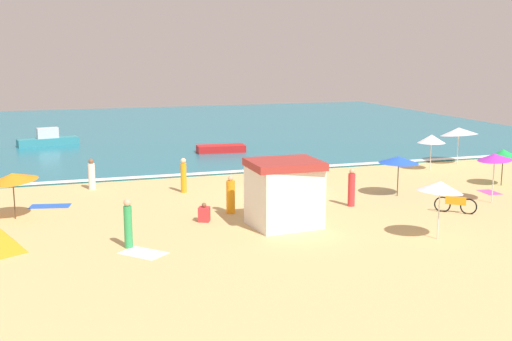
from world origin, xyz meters
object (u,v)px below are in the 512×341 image
beach_umbrella_5 (432,139)px  beach_umbrella_7 (399,160)px  beachgoer_5 (184,176)px  beachgoer_6 (204,214)px  beach_umbrella_2 (503,154)px  lifeguard_cabana (284,193)px  beachgoer_1 (231,196)px  beachgoer_4 (351,188)px  beach_umbrella_0 (13,177)px  small_boat_1 (221,149)px  beachgoer_7 (128,224)px  small_boat_0 (48,140)px  beach_umbrella_3 (459,131)px  beachgoer_0 (92,175)px  beach_umbrella_1 (495,157)px  parked_bicycle (455,204)px  beachgoer_2 (307,170)px  beach_umbrella_6 (440,187)px

beach_umbrella_5 → beach_umbrella_7: size_ratio=1.01×
beachgoer_5 → beachgoer_6: 5.74m
beach_umbrella_2 → beach_umbrella_7: (-6.47, -0.44, 0.10)m
lifeguard_cabana → beachgoer_1: 3.09m
beachgoer_4 → beachgoer_6: 7.06m
beach_umbrella_0 → beach_umbrella_5: (22.96, 4.17, 0.10)m
beachgoer_1 → small_boat_1: (3.81, 16.00, -0.43)m
beachgoer_4 → beachgoer_6: beachgoer_4 is taller
beach_umbrella_0 → beachgoer_7: (4.08, -5.56, -0.90)m
beachgoer_4 → small_boat_0: (-13.12, 23.40, -0.30)m
beach_umbrella_3 → beachgoer_7: 24.41m
beachgoer_1 → beachgoer_7: bearing=-143.2°
beach_umbrella_0 → beachgoer_0: 6.16m
beachgoer_0 → beach_umbrella_1: bearing=-26.6°
beachgoer_5 → small_boat_1: size_ratio=0.52×
beach_umbrella_7 → beachgoer_5: bearing=158.0°
beachgoer_5 → beachgoer_7: beachgoer_7 is taller
small_boat_0 → small_boat_1: 13.30m
beach_umbrella_2 → parked_bicycle: (-5.79, -4.20, -1.30)m
beach_umbrella_1 → beachgoer_7: 17.14m
beach_umbrella_1 → beach_umbrella_7: bearing=142.2°
beachgoer_5 → beachgoer_7: size_ratio=0.97×
beachgoer_1 → beachgoer_6: 1.78m
beach_umbrella_1 → beach_umbrella_5: size_ratio=1.11×
beach_umbrella_1 → beachgoer_0: (-17.59, 8.79, -1.42)m
small_boat_0 → beachgoer_4: bearing=-60.7°
beachgoer_2 → beachgoer_7: bearing=-137.8°
small_boat_1 → beach_umbrella_1: bearing=-65.1°
beach_umbrella_0 → beachgoer_5: (7.83, 2.81, -0.93)m
parked_bicycle → beachgoer_0: size_ratio=0.90×
beach_umbrella_0 → beach_umbrella_1: (21.09, -3.83, 0.38)m
beachgoer_7 → parked_bicycle: bearing=2.6°
beachgoer_2 → beachgoer_0: bearing=177.8°
lifeguard_cabana → beach_umbrella_6: bearing=-35.9°
beach_umbrella_5 → beachgoer_1: 15.32m
beachgoer_5 → small_boat_0: 19.32m
beachgoer_0 → beachgoer_7: (0.58, -10.52, 0.13)m
beach_umbrella_5 → beachgoer_7: size_ratio=1.19×
beachgoer_2 → beachgoer_7: beachgoer_7 is taller
beach_umbrella_5 → beach_umbrella_6: beach_umbrella_6 is taller
beach_umbrella_1 → beach_umbrella_7: size_ratio=1.12×
parked_bicycle → beachgoer_6: bearing=169.4°
beach_umbrella_1 → beachgoer_0: bearing=153.4°
beach_umbrella_0 → beach_umbrella_6: (15.32, -8.09, 0.24)m
beachgoer_0 → beachgoer_6: 8.83m
beach_umbrella_7 → lifeguard_cabana: bearing=-154.8°
beachgoer_0 → beach_umbrella_0: bearing=-125.2°
beach_umbrella_5 → parked_bicycle: size_ratio=1.49×
beach_umbrella_1 → beachgoer_5: 14.89m
beachgoer_7 → small_boat_0: beachgoer_7 is taller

